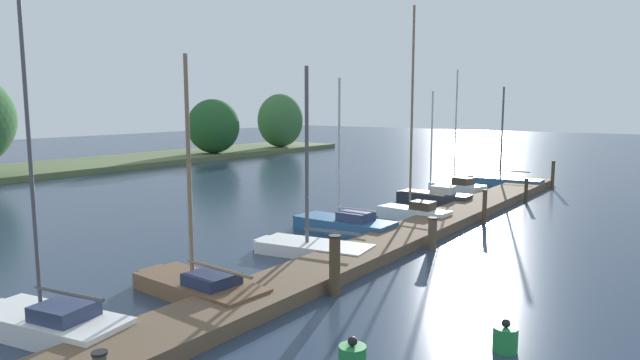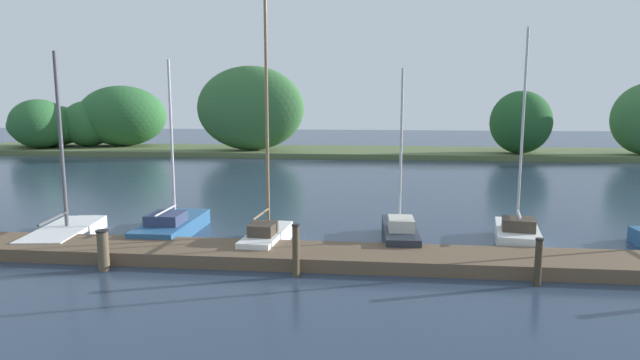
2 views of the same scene
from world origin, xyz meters
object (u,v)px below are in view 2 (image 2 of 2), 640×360
(sailboat_2, at_px, (66,229))
(mooring_piling_2, at_px, (103,250))
(mooring_piling_4, at_px, (538,262))
(sailboat_3, at_px, (173,224))
(mooring_piling_3, at_px, (296,250))
(sailboat_5, at_px, (399,232))
(sailboat_6, at_px, (517,232))
(sailboat_4, at_px, (267,232))

(sailboat_2, bearing_deg, mooring_piling_2, -144.08)
(mooring_piling_2, height_order, mooring_piling_4, mooring_piling_4)
(sailboat_2, height_order, sailboat_3, sailboat_2)
(mooring_piling_3, bearing_deg, sailboat_5, 51.74)
(sailboat_5, bearing_deg, mooring_piling_2, 112.60)
(sailboat_6, height_order, mooring_piling_4, sailboat_6)
(sailboat_5, bearing_deg, mooring_piling_3, 140.24)
(sailboat_2, bearing_deg, sailboat_6, -95.15)
(mooring_piling_4, bearing_deg, sailboat_5, 132.09)
(mooring_piling_2, height_order, mooring_piling_3, mooring_piling_3)
(sailboat_5, height_order, mooring_piling_3, sailboat_5)
(mooring_piling_2, bearing_deg, sailboat_4, 34.29)
(sailboat_3, distance_m, mooring_piling_4, 10.93)
(mooring_piling_3, bearing_deg, sailboat_6, 30.75)
(mooring_piling_3, relative_size, mooring_piling_4, 1.15)
(sailboat_2, distance_m, mooring_piling_3, 8.25)
(sailboat_2, relative_size, mooring_piling_2, 5.51)
(mooring_piling_2, bearing_deg, sailboat_6, 18.45)
(mooring_piling_3, bearing_deg, mooring_piling_2, -179.54)
(sailboat_3, relative_size, sailboat_5, 1.07)
(sailboat_6, bearing_deg, sailboat_5, 105.90)
(sailboat_5, xyz_separation_m, mooring_piling_2, (-7.60, -3.40, 0.17))
(sailboat_4, bearing_deg, sailboat_2, 91.26)
(mooring_piling_4, bearing_deg, mooring_piling_2, -179.87)
(sailboat_6, distance_m, mooring_piling_4, 3.72)
(sailboat_2, height_order, mooring_piling_4, sailboat_2)
(sailboat_5, distance_m, sailboat_6, 3.53)
(sailboat_3, relative_size, mooring_piling_2, 5.32)
(sailboat_3, height_order, mooring_piling_3, sailboat_3)
(mooring_piling_2, relative_size, mooring_piling_4, 0.92)
(sailboat_3, bearing_deg, sailboat_4, -109.85)
(sailboat_5, bearing_deg, sailboat_6, -86.47)
(sailboat_4, relative_size, sailboat_6, 1.32)
(sailboat_3, xyz_separation_m, sailboat_5, (7.25, -0.28, 0.03))
(sailboat_5, bearing_deg, sailboat_4, 101.11)
(sailboat_2, relative_size, sailboat_4, 0.69)
(sailboat_3, distance_m, sailboat_6, 10.77)
(sailboat_5, relative_size, mooring_piling_3, 3.97)
(sailboat_6, bearing_deg, sailboat_4, 109.92)
(sailboat_5, distance_m, mooring_piling_4, 4.56)
(mooring_piling_2, bearing_deg, mooring_piling_4, 0.13)
(sailboat_4, bearing_deg, sailboat_5, -73.53)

